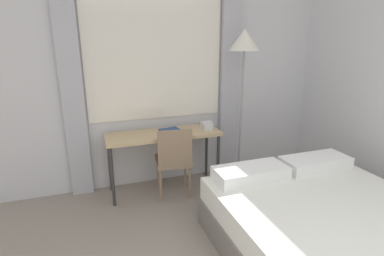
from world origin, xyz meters
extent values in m
cube|color=silver|center=(0.00, 3.06, 1.35)|extent=(4.77, 0.05, 2.70)
cube|color=white|center=(-0.30, 3.03, 1.60)|extent=(1.64, 0.01, 1.50)
cube|color=#B2B2BC|center=(-1.26, 2.98, 1.30)|extent=(0.24, 0.06, 2.60)
cube|color=#B2B2BC|center=(0.66, 2.98, 1.30)|extent=(0.24, 0.06, 2.60)
cube|color=tan|center=(-0.30, 2.75, 0.71)|extent=(1.34, 0.46, 0.04)
cylinder|color=#333333|center=(-0.93, 2.56, 0.35)|extent=(0.04, 0.04, 0.69)
cylinder|color=#333333|center=(0.33, 2.56, 0.35)|extent=(0.04, 0.04, 0.69)
cylinder|color=#333333|center=(-0.93, 2.93, 0.35)|extent=(0.04, 0.04, 0.69)
cylinder|color=#333333|center=(0.33, 2.93, 0.35)|extent=(0.04, 0.04, 0.69)
cube|color=#8C7259|center=(-0.22, 2.61, 0.42)|extent=(0.45, 0.45, 0.05)
cube|color=#8C7259|center=(-0.25, 2.43, 0.65)|extent=(0.38, 0.09, 0.40)
cylinder|color=#8C7259|center=(-0.41, 2.47, 0.20)|extent=(0.03, 0.03, 0.40)
cylinder|color=#8C7259|center=(-0.08, 2.42, 0.20)|extent=(0.03, 0.03, 0.40)
cylinder|color=#8C7259|center=(-0.37, 2.80, 0.20)|extent=(0.03, 0.03, 0.40)
cylinder|color=#8C7259|center=(-0.03, 2.76, 0.20)|extent=(0.03, 0.03, 0.40)
cube|color=slate|center=(0.70, 0.97, 0.14)|extent=(1.69, 1.98, 0.28)
cube|color=silver|center=(0.70, 0.97, 0.39)|extent=(1.66, 1.94, 0.22)
cube|color=white|center=(0.32, 1.76, 0.56)|extent=(0.71, 0.32, 0.12)
cube|color=white|center=(1.08, 1.76, 0.56)|extent=(0.71, 0.32, 0.12)
cylinder|color=#4C4C51|center=(0.65, 2.63, 0.01)|extent=(0.26, 0.26, 0.03)
cylinder|color=gray|center=(0.65, 2.63, 0.85)|extent=(0.02, 0.02, 1.64)
cone|color=silver|center=(0.65, 2.63, 1.79)|extent=(0.35, 0.35, 0.25)
cube|color=silver|center=(0.24, 2.72, 0.77)|extent=(0.12, 0.15, 0.08)
cube|color=silver|center=(0.24, 2.72, 0.82)|extent=(0.13, 0.05, 0.02)
cube|color=navy|center=(-0.21, 2.77, 0.75)|extent=(0.26, 0.22, 0.02)
cube|color=white|center=(-0.21, 2.77, 0.75)|extent=(0.24, 0.21, 0.01)
camera|label=1|loc=(-1.08, -0.54, 1.80)|focal=28.00mm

